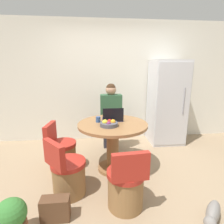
{
  "coord_description": "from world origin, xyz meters",
  "views": [
    {
      "loc": [
        -0.31,
        -2.25,
        1.57
      ],
      "look_at": [
        -0.05,
        0.38,
        0.93
      ],
      "focal_mm": 28.0,
      "sensor_mm": 36.0,
      "label": 1
    }
  ],
  "objects_px": {
    "fruit_bowl": "(109,124)",
    "refrigerator": "(167,103)",
    "potted_plant": "(11,220)",
    "handbag": "(55,209)",
    "chair_near_left_corner": "(68,175)",
    "cat": "(213,214)",
    "laptop": "(113,118)",
    "dining_table": "(113,137)",
    "chair_near_camera": "(126,186)",
    "person_seated": "(111,114)",
    "chair_left_side": "(62,153)"
  },
  "relations": [
    {
      "from": "chair_left_side",
      "to": "cat",
      "type": "height_order",
      "value": "chair_left_side"
    },
    {
      "from": "dining_table",
      "to": "handbag",
      "type": "bearing_deg",
      "value": -127.59
    },
    {
      "from": "chair_left_side",
      "to": "person_seated",
      "type": "distance_m",
      "value": 1.17
    },
    {
      "from": "person_seated",
      "to": "dining_table",
      "type": "bearing_deg",
      "value": 86.94
    },
    {
      "from": "fruit_bowl",
      "to": "cat",
      "type": "bearing_deg",
      "value": -43.91
    },
    {
      "from": "chair_near_camera",
      "to": "potted_plant",
      "type": "height_order",
      "value": "chair_near_camera"
    },
    {
      "from": "laptop",
      "to": "potted_plant",
      "type": "bearing_deg",
      "value": 49.25
    },
    {
      "from": "refrigerator",
      "to": "dining_table",
      "type": "bearing_deg",
      "value": -141.21
    },
    {
      "from": "chair_near_camera",
      "to": "laptop",
      "type": "distance_m",
      "value": 1.1
    },
    {
      "from": "cat",
      "to": "potted_plant",
      "type": "distance_m",
      "value": 2.0
    },
    {
      "from": "chair_near_left_corner",
      "to": "laptop",
      "type": "bearing_deg",
      "value": -84.22
    },
    {
      "from": "chair_near_camera",
      "to": "handbag",
      "type": "relative_size",
      "value": 2.54
    },
    {
      "from": "chair_left_side",
      "to": "person_seated",
      "type": "relative_size",
      "value": 0.58
    },
    {
      "from": "chair_near_camera",
      "to": "cat",
      "type": "relative_size",
      "value": 1.96
    },
    {
      "from": "person_seated",
      "to": "potted_plant",
      "type": "xyz_separation_m",
      "value": [
        -1.1,
        -1.86,
        -0.5
      ]
    },
    {
      "from": "dining_table",
      "to": "chair_near_left_corner",
      "type": "xyz_separation_m",
      "value": [
        -0.63,
        -0.52,
        -0.28
      ]
    },
    {
      "from": "fruit_bowl",
      "to": "handbag",
      "type": "distance_m",
      "value": 1.22
    },
    {
      "from": "refrigerator",
      "to": "handbag",
      "type": "relative_size",
      "value": 5.88
    },
    {
      "from": "chair_left_side",
      "to": "fruit_bowl",
      "type": "distance_m",
      "value": 0.95
    },
    {
      "from": "potted_plant",
      "to": "chair_near_left_corner",
      "type": "bearing_deg",
      "value": 53.87
    },
    {
      "from": "chair_near_left_corner",
      "to": "potted_plant",
      "type": "relative_size",
      "value": 1.79
    },
    {
      "from": "cat",
      "to": "laptop",
      "type": "bearing_deg",
      "value": -99.81
    },
    {
      "from": "chair_near_left_corner",
      "to": "person_seated",
      "type": "relative_size",
      "value": 0.58
    },
    {
      "from": "refrigerator",
      "to": "chair_near_camera",
      "type": "relative_size",
      "value": 2.31
    },
    {
      "from": "chair_left_side",
      "to": "handbag",
      "type": "height_order",
      "value": "chair_left_side"
    },
    {
      "from": "chair_near_camera",
      "to": "potted_plant",
      "type": "distance_m",
      "value": 1.17
    },
    {
      "from": "cat",
      "to": "potted_plant",
      "type": "xyz_separation_m",
      "value": [
        -2.0,
        0.0,
        0.12
      ]
    },
    {
      "from": "handbag",
      "to": "dining_table",
      "type": "bearing_deg",
      "value": 52.41
    },
    {
      "from": "dining_table",
      "to": "laptop",
      "type": "xyz_separation_m",
      "value": [
        0.01,
        0.13,
        0.28
      ]
    },
    {
      "from": "potted_plant",
      "to": "handbag",
      "type": "xyz_separation_m",
      "value": [
        0.35,
        0.19,
        -0.09
      ]
    },
    {
      "from": "chair_near_left_corner",
      "to": "potted_plant",
      "type": "height_order",
      "value": "chair_near_left_corner"
    },
    {
      "from": "dining_table",
      "to": "chair_left_side",
      "type": "height_order",
      "value": "dining_table"
    },
    {
      "from": "chair_near_camera",
      "to": "laptop",
      "type": "bearing_deg",
      "value": -91.54
    },
    {
      "from": "chair_left_side",
      "to": "laptop",
      "type": "xyz_separation_m",
      "value": [
        0.82,
        0.04,
        0.55
      ]
    },
    {
      "from": "fruit_bowl",
      "to": "laptop",
      "type": "bearing_deg",
      "value": 73.11
    },
    {
      "from": "potted_plant",
      "to": "chair_left_side",
      "type": "bearing_deg",
      "value": 78.41
    },
    {
      "from": "person_seated",
      "to": "cat",
      "type": "bearing_deg",
      "value": 115.78
    },
    {
      "from": "chair_near_camera",
      "to": "refrigerator",
      "type": "bearing_deg",
      "value": -128.21
    },
    {
      "from": "chair_near_camera",
      "to": "person_seated",
      "type": "xyz_separation_m",
      "value": [
        -0.03,
        1.57,
        0.45
      ]
    },
    {
      "from": "fruit_bowl",
      "to": "refrigerator",
      "type": "bearing_deg",
      "value": 40.92
    },
    {
      "from": "refrigerator",
      "to": "potted_plant",
      "type": "bearing_deg",
      "value": -137.51
    },
    {
      "from": "potted_plant",
      "to": "handbag",
      "type": "distance_m",
      "value": 0.41
    },
    {
      "from": "laptop",
      "to": "handbag",
      "type": "xyz_separation_m",
      "value": [
        -0.72,
        -1.05,
        -0.69
      ]
    },
    {
      "from": "refrigerator",
      "to": "dining_table",
      "type": "distance_m",
      "value": 1.67
    },
    {
      "from": "refrigerator",
      "to": "potted_plant",
      "type": "xyz_separation_m",
      "value": [
        -2.33,
        -2.13,
        -0.66
      ]
    },
    {
      "from": "cat",
      "to": "person_seated",
      "type": "bearing_deg",
      "value": -110.75
    },
    {
      "from": "chair_near_left_corner",
      "to": "fruit_bowl",
      "type": "xyz_separation_m",
      "value": [
        0.56,
        0.38,
        0.55
      ]
    },
    {
      "from": "dining_table",
      "to": "potted_plant",
      "type": "bearing_deg",
      "value": -133.56
    },
    {
      "from": "fruit_bowl",
      "to": "chair_near_camera",
      "type": "bearing_deg",
      "value": -78.36
    },
    {
      "from": "potted_plant",
      "to": "laptop",
      "type": "bearing_deg",
      "value": 49.25
    }
  ]
}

